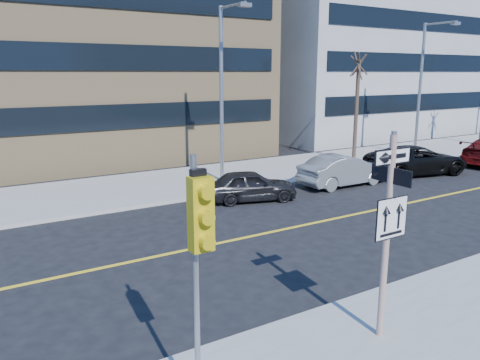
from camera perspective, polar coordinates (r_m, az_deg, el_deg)
ground at (r=11.82m, az=7.33°, el=-13.45°), size 120.00×120.00×0.00m
far_sidewalk at (r=32.34m, az=19.08°, el=3.04°), size 66.00×6.00×0.15m
road_centerline at (r=22.95m, az=24.78°, el=-1.45°), size 40.00×0.14×0.01m
sign_pole at (r=9.24m, az=17.58°, el=-5.31°), size 0.92×0.92×4.06m
traffic_signal at (r=6.55m, az=-4.91°, el=-6.77°), size 0.32×0.45×4.00m
parked_car_a at (r=19.48m, az=1.31°, el=-0.67°), size 2.59×4.11×1.30m
parked_car_b at (r=22.63m, az=12.48°, el=1.17°), size 1.63×4.51×1.48m
parked_car_c at (r=26.38m, az=20.72°, el=2.31°), size 3.63×5.83×1.51m
streetlight_a at (r=21.78m, az=-1.97°, el=11.67°), size 0.55×2.25×8.00m
streetlight_b at (r=31.16m, az=21.51°, el=11.18°), size 0.55×2.25×8.00m
street_tree_west at (r=27.74m, az=14.27°, el=13.15°), size 1.80×1.80×6.35m
building_brick at (r=34.53m, az=-17.56°, el=18.63°), size 18.00×18.00×18.00m
building_grey_mid at (r=44.56m, az=12.67°, el=15.55°), size 20.00×16.00×15.00m
building_grey_far at (r=62.63m, az=25.12°, el=14.29°), size 18.00×18.00×16.00m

